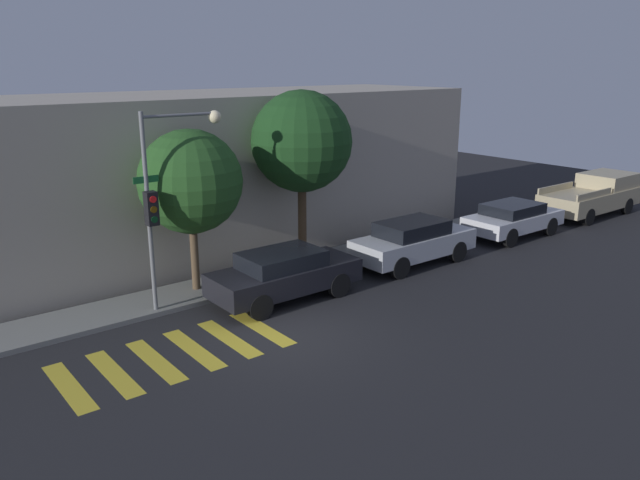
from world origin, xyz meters
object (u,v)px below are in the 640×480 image
at_px(sedan_near_corner, 284,274).
at_px(traffic_light_pole, 166,186).
at_px(pickup_truck, 594,195).
at_px(tree_near_corner, 190,182).
at_px(sedan_far_end, 513,218).
at_px(sedan_middle, 413,241).
at_px(tree_midblock, 302,142).

bearing_deg(sedan_near_corner, traffic_light_pole, 156.43).
height_order(pickup_truck, tree_near_corner, tree_near_corner).
xyz_separation_m(sedan_far_end, pickup_truck, (6.09, 0.00, 0.17)).
xyz_separation_m(traffic_light_pole, sedan_middle, (8.31, -1.27, -2.75)).
bearing_deg(sedan_far_end, sedan_middle, 180.00).
bearing_deg(traffic_light_pole, tree_midblock, 9.47).
distance_m(sedan_near_corner, tree_near_corner, 3.80).
bearing_deg(traffic_light_pole, sedan_far_end, -5.18).
distance_m(sedan_middle, pickup_truck, 11.80).
relative_size(sedan_middle, sedan_far_end, 1.06).
height_order(sedan_near_corner, tree_near_corner, tree_near_corner).
bearing_deg(tree_midblock, sedan_near_corner, -136.53).
distance_m(traffic_light_pole, pickup_truck, 20.33).
height_order(traffic_light_pole, sedan_near_corner, traffic_light_pole).
distance_m(traffic_light_pole, sedan_middle, 8.85).
distance_m(sedan_near_corner, tree_midblock, 4.64).
height_order(sedan_far_end, pickup_truck, pickup_truck).
distance_m(traffic_light_pole, sedan_near_corner, 4.22).
height_order(traffic_light_pole, tree_near_corner, traffic_light_pole).
xyz_separation_m(traffic_light_pole, sedan_far_end, (14.02, -1.27, -2.82)).
height_order(sedan_middle, tree_midblock, tree_midblock).
relative_size(sedan_far_end, tree_midblock, 0.73).
height_order(sedan_middle, sedan_far_end, sedan_middle).
distance_m(traffic_light_pole, tree_midblock, 5.28).
distance_m(sedan_middle, sedan_far_end, 5.71).
bearing_deg(tree_midblock, tree_near_corner, -180.00).
bearing_deg(sedan_middle, tree_midblock, 145.87).
height_order(tree_near_corner, tree_midblock, tree_midblock).
relative_size(sedan_near_corner, tree_near_corner, 0.91).
bearing_deg(sedan_far_end, tree_near_corner, 170.59).
xyz_separation_m(sedan_near_corner, tree_near_corner, (-1.77, 2.13, 2.60)).
height_order(sedan_near_corner, pickup_truck, pickup_truck).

